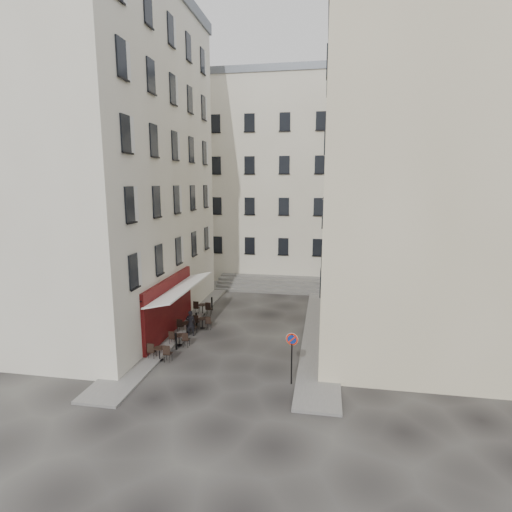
% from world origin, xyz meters
% --- Properties ---
extents(ground, '(90.00, 90.00, 0.00)m').
position_xyz_m(ground, '(0.00, 0.00, 0.00)').
color(ground, black).
rests_on(ground, ground).
extents(sidewalk_left, '(2.00, 22.00, 0.12)m').
position_xyz_m(sidewalk_left, '(-4.50, 4.00, 0.06)').
color(sidewalk_left, slate).
rests_on(sidewalk_left, ground).
extents(sidewalk_right, '(2.00, 18.00, 0.12)m').
position_xyz_m(sidewalk_right, '(4.50, 3.00, 0.06)').
color(sidewalk_right, slate).
rests_on(sidewalk_right, ground).
extents(building_left, '(12.20, 16.20, 20.60)m').
position_xyz_m(building_left, '(-10.50, 3.00, 10.31)').
color(building_left, beige).
rests_on(building_left, ground).
extents(building_right, '(12.20, 14.20, 18.60)m').
position_xyz_m(building_right, '(10.50, 3.50, 9.31)').
color(building_right, '#BDB08C').
rests_on(building_right, ground).
extents(building_back, '(18.20, 10.20, 18.60)m').
position_xyz_m(building_back, '(-1.00, 19.00, 9.31)').
color(building_back, beige).
rests_on(building_back, ground).
extents(cafe_storefront, '(1.74, 7.30, 3.50)m').
position_xyz_m(cafe_storefront, '(-4.32, 1.00, 1.88)').
color(cafe_storefront, '#480A0C').
rests_on(cafe_storefront, ground).
extents(stone_steps, '(9.00, 3.15, 0.80)m').
position_xyz_m(stone_steps, '(0.00, 12.57, 0.40)').
color(stone_steps, '#5A5856').
rests_on(stone_steps, ground).
extents(bollard_near, '(0.12, 0.12, 0.98)m').
position_xyz_m(bollard_near, '(-3.25, -1.00, 0.53)').
color(bollard_near, black).
rests_on(bollard_near, ground).
extents(bollard_mid, '(0.12, 0.12, 0.98)m').
position_xyz_m(bollard_mid, '(-3.25, 2.50, 0.53)').
color(bollard_mid, black).
rests_on(bollard_mid, ground).
extents(bollard_far, '(0.12, 0.12, 0.98)m').
position_xyz_m(bollard_far, '(-3.25, 6.00, 0.53)').
color(bollard_far, black).
rests_on(bollard_far, ground).
extents(no_parking_sign, '(0.55, 0.16, 2.43)m').
position_xyz_m(no_parking_sign, '(3.30, -3.71, 1.72)').
color(no_parking_sign, black).
rests_on(no_parking_sign, ground).
extents(bistro_table_a, '(1.27, 0.60, 0.90)m').
position_xyz_m(bistro_table_a, '(-3.55, -2.46, 0.46)').
color(bistro_table_a, black).
rests_on(bistro_table_a, ground).
extents(bistro_table_b, '(1.17, 0.55, 0.82)m').
position_xyz_m(bistro_table_b, '(-3.25, -0.49, 0.42)').
color(bistro_table_b, black).
rests_on(bistro_table_b, ground).
extents(bistro_table_c, '(1.21, 0.57, 0.85)m').
position_xyz_m(bistro_table_c, '(-3.48, 1.40, 0.43)').
color(bistro_table_c, black).
rests_on(bistro_table_c, ground).
extents(bistro_table_d, '(1.18, 0.55, 0.83)m').
position_xyz_m(bistro_table_d, '(-2.79, 2.34, 0.42)').
color(bistro_table_d, black).
rests_on(bistro_table_d, ground).
extents(bistro_table_e, '(1.29, 0.60, 0.90)m').
position_xyz_m(bistro_table_e, '(-3.60, 4.94, 0.46)').
color(bistro_table_e, black).
rests_on(bistro_table_e, ground).
extents(pedestrian, '(0.62, 0.46, 1.55)m').
position_xyz_m(pedestrian, '(-3.15, 1.12, 0.78)').
color(pedestrian, black).
rests_on(pedestrian, ground).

